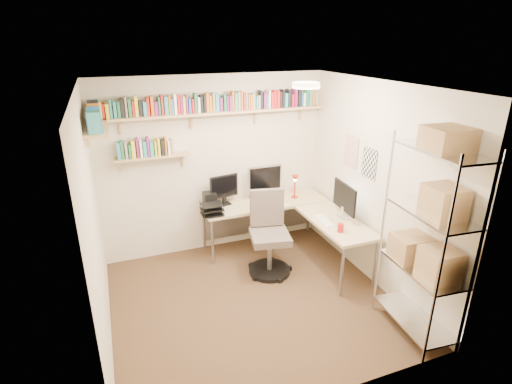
% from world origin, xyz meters
% --- Properties ---
extents(ground, '(3.20, 3.20, 0.00)m').
position_xyz_m(ground, '(0.00, 0.00, 0.00)').
color(ground, '#402B1B').
rests_on(ground, ground).
extents(room_shell, '(3.24, 3.04, 2.52)m').
position_xyz_m(room_shell, '(0.00, 0.00, 1.55)').
color(room_shell, beige).
rests_on(room_shell, ground).
extents(wall_shelves, '(3.12, 1.09, 0.80)m').
position_xyz_m(wall_shelves, '(-0.42, 1.30, 2.03)').
color(wall_shelves, tan).
rests_on(wall_shelves, ground).
extents(corner_desk, '(1.89, 1.84, 1.23)m').
position_xyz_m(corner_desk, '(0.69, 0.98, 0.70)').
color(corner_desk, tan).
rests_on(corner_desk, ground).
extents(office_chair, '(0.59, 0.60, 1.10)m').
position_xyz_m(office_chair, '(0.45, 0.57, 0.46)').
color(office_chair, black).
rests_on(office_chair, ground).
extents(wire_rack, '(0.52, 0.95, 2.21)m').
position_xyz_m(wire_rack, '(1.42, -1.12, 1.29)').
color(wire_rack, silver).
rests_on(wire_rack, ground).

